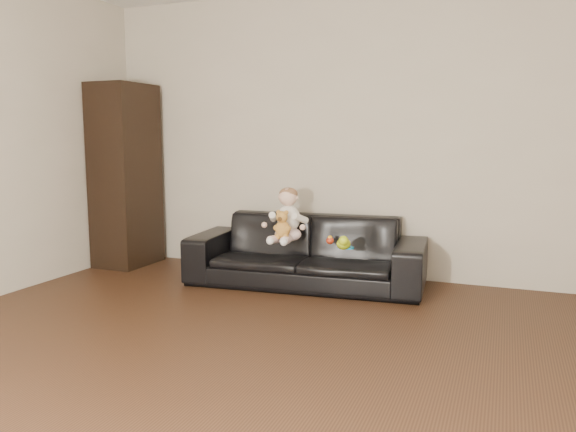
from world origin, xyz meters
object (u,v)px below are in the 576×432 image
at_px(toy_green, 344,244).
at_px(toy_blue_disc, 348,248).
at_px(toy_rattle, 330,240).
at_px(sofa, 306,251).
at_px(teddy_bear, 282,225).
at_px(cabinet, 126,176).
at_px(baby, 287,218).

bearing_deg(toy_green, toy_blue_disc, 69.06).
relative_size(toy_green, toy_rattle, 2.09).
relative_size(sofa, teddy_bear, 8.63).
bearing_deg(cabinet, toy_rattle, -4.54).
bearing_deg(sofa, cabinet, 172.59).
xyz_separation_m(cabinet, baby, (1.81, -0.21, -0.30)).
xyz_separation_m(cabinet, toy_blue_disc, (2.37, -0.32, -0.50)).
height_order(teddy_bear, toy_blue_disc, teddy_bear).
relative_size(baby, teddy_bear, 1.98).
relative_size(cabinet, toy_blue_disc, 18.04).
distance_m(sofa, toy_blue_disc, 0.49).
distance_m(sofa, teddy_bear, 0.38).
bearing_deg(teddy_bear, cabinet, 160.91).
bearing_deg(cabinet, teddy_bear, -10.41).
bearing_deg(baby, teddy_bear, -84.21).
xyz_separation_m(toy_green, toy_rattle, (-0.17, 0.18, -0.01)).
bearing_deg(toy_green, teddy_bear, 178.05).
bearing_deg(sofa, toy_green, -37.84).
bearing_deg(sofa, toy_rattle, -25.49).
height_order(cabinet, toy_green, cabinet).
distance_m(baby, toy_green, 0.59).
bearing_deg(toy_blue_disc, toy_rattle, 146.43).
bearing_deg(toy_rattle, baby, -177.49).
xyz_separation_m(baby, toy_blue_disc, (0.56, -0.11, -0.20)).
height_order(sofa, cabinet, cabinet).
bearing_deg(toy_green, toy_rattle, 133.35).
relative_size(teddy_bear, toy_green, 1.76).
distance_m(toy_rattle, toy_blue_disc, 0.23).
bearing_deg(sofa, baby, -144.68).
height_order(baby, toy_blue_disc, baby).
bearing_deg(toy_green, baby, 163.55).
bearing_deg(baby, toy_rattle, 4.28).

